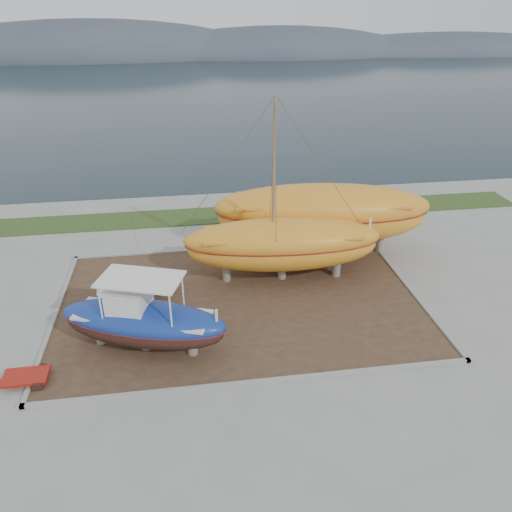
{
  "coord_description": "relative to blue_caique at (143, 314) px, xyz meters",
  "views": [
    {
      "loc": [
        -2.39,
        -17.43,
        13.95
      ],
      "look_at": [
        0.83,
        4.0,
        2.61
      ],
      "focal_mm": 35.0,
      "sensor_mm": 36.0,
      "label": 1
    }
  ],
  "objects": [
    {
      "name": "orange_sailboat",
      "position": [
        7.14,
        5.19,
        3.12
      ],
      "size": [
        10.76,
        3.78,
        9.82
      ],
      "primitive_type": null,
      "rotation": [
        0.0,
        0.0,
        -0.06
      ],
      "color": "orange",
      "rests_on": "dirt_patch"
    },
    {
      "name": "ground",
      "position": [
        4.56,
        -0.84,
        -1.85
      ],
      "size": [
        140.0,
        140.0,
        0.0
      ],
      "primitive_type": "plane",
      "color": "gray",
      "rests_on": "ground"
    },
    {
      "name": "orange_bare_hull",
      "position": [
        10.02,
        7.93,
        0.29
      ],
      "size": [
        13.04,
        5.31,
        4.15
      ],
      "primitive_type": null,
      "rotation": [
        0.0,
        0.0,
        -0.12
      ],
      "color": "orange",
      "rests_on": "dirt_patch"
    },
    {
      "name": "white_dinghy",
      "position": [
        -0.47,
        4.03,
        -1.14
      ],
      "size": [
        4.56,
        2.92,
        1.28
      ],
      "primitive_type": null,
      "rotation": [
        0.0,
        0.0,
        0.34
      ],
      "color": "silver",
      "rests_on": "dirt_patch"
    },
    {
      "name": "grass_strip",
      "position": [
        4.56,
        14.66,
        -1.81
      ],
      "size": [
        44.0,
        3.0,
        0.08
      ],
      "primitive_type": "cube",
      "color": "#284219",
      "rests_on": "ground"
    },
    {
      "name": "curb_frame",
      "position": [
        4.56,
        3.16,
        -1.77
      ],
      "size": [
        18.6,
        12.6,
        0.15
      ],
      "primitive_type": null,
      "color": "gray",
      "rests_on": "ground"
    },
    {
      "name": "dirt_patch",
      "position": [
        4.56,
        3.16,
        -1.82
      ],
      "size": [
        18.0,
        12.0,
        0.06
      ],
      "primitive_type": "cube",
      "color": "#422D1E",
      "rests_on": "ground"
    },
    {
      "name": "red_trailer",
      "position": [
        -4.73,
        -1.5,
        -1.66
      ],
      "size": [
        2.65,
        1.34,
        0.38
      ],
      "primitive_type": null,
      "rotation": [
        0.0,
        0.0,
        0.0
      ],
      "color": "#A61E12",
      "rests_on": "ground"
    },
    {
      "name": "sea",
      "position": [
        4.56,
        69.16,
        -1.85
      ],
      "size": [
        260.0,
        100.0,
        0.04
      ],
      "primitive_type": null,
      "color": "#16242C",
      "rests_on": "ground"
    },
    {
      "name": "mountain_ridge",
      "position": [
        4.56,
        124.16,
        -1.85
      ],
      "size": [
        200.0,
        36.0,
        20.0
      ],
      "primitive_type": null,
      "color": "#333D49",
      "rests_on": "ground"
    },
    {
      "name": "blue_caique",
      "position": [
        0.0,
        0.0,
        0.0
      ],
      "size": [
        7.76,
        4.59,
        3.57
      ],
      "primitive_type": null,
      "rotation": [
        0.0,
        0.0,
        -0.33
      ],
      "color": "navy",
      "rests_on": "dirt_patch"
    }
  ]
}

